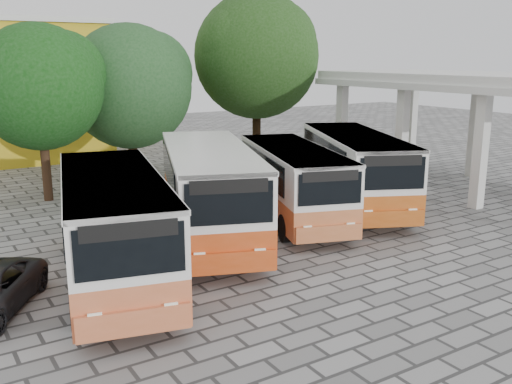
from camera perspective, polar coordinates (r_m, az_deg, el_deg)
ground at (r=18.64m, az=10.81°, el=-6.12°), size 90.00×90.00×0.00m
terminal_shelter at (r=28.17m, az=21.69°, el=9.97°), size 6.80×15.80×5.40m
bus_far_left at (r=16.13m, az=-14.04°, el=-2.83°), size 4.45×8.88×3.04m
bus_centre_left at (r=19.37m, az=-4.65°, el=0.49°), size 5.60×9.42×3.18m
bus_centre_right at (r=21.69m, az=3.76°, el=1.34°), size 4.73×8.32×2.81m
bus_far_right at (r=23.81m, az=9.88°, el=2.62°), size 5.90×9.13×3.06m
tree_left at (r=25.96m, az=-20.77°, el=10.18°), size 5.58×5.31×7.56m
tree_middle at (r=29.09m, az=-12.42°, el=10.66°), size 6.39×6.09×7.75m
tree_right at (r=32.42m, az=0.17°, el=13.85°), size 7.25×6.90×9.62m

